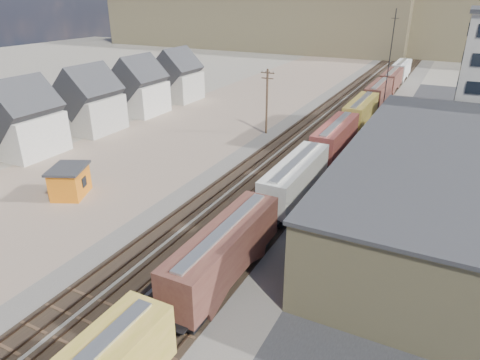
% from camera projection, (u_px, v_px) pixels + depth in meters
% --- Properties ---
extents(ground, '(300.00, 300.00, 0.00)m').
position_uv_depth(ground, '(133.00, 315.00, 29.38)').
color(ground, '#6B6356').
rests_on(ground, ground).
extents(ballast_bed, '(18.00, 200.00, 0.06)m').
position_uv_depth(ballast_bed, '(333.00, 127.00, 70.17)').
color(ballast_bed, '#4C4742').
rests_on(ballast_bed, ground).
extents(dirt_yard, '(24.00, 180.00, 0.03)m').
position_uv_depth(dirt_yard, '(197.00, 127.00, 70.30)').
color(dirt_yard, '#826A59').
rests_on(dirt_yard, ground).
extents(rail_tracks, '(11.40, 200.00, 0.24)m').
position_uv_depth(rail_tracks, '(330.00, 126.00, 70.36)').
color(rail_tracks, black).
rests_on(rail_tracks, ground).
extents(freight_train, '(3.00, 119.74, 4.46)m').
position_uv_depth(freight_train, '(349.00, 123.00, 62.75)').
color(freight_train, black).
rests_on(freight_train, ground).
extents(warehouse, '(12.40, 40.40, 7.25)m').
position_uv_depth(warehouse, '(416.00, 177.00, 42.10)').
color(warehouse, '#9D8F62').
rests_on(warehouse, ground).
extents(utility_pole_north, '(2.20, 0.32, 10.00)m').
position_uv_depth(utility_pole_north, '(267.00, 100.00, 65.04)').
color(utility_pole_north, '#382619').
rests_on(utility_pole_north, ground).
extents(radio_mast, '(1.20, 0.16, 18.00)m').
position_uv_depth(radio_mast, '(389.00, 65.00, 72.18)').
color(radio_mast, black).
rests_on(radio_mast, ground).
extents(townhouse_row, '(8.15, 68.16, 10.47)m').
position_uv_depth(townhouse_row, '(59.00, 113.00, 62.12)').
color(townhouse_row, '#B7B2A8').
rests_on(townhouse_row, ground).
extents(hills_north, '(265.00, 80.00, 32.00)m').
position_uv_depth(hills_north, '(423.00, 10.00, 160.66)').
color(hills_north, brown).
rests_on(hills_north, ground).
extents(maintenance_shed, '(5.05, 5.55, 3.30)m').
position_uv_depth(maintenance_shed, '(70.00, 181.00, 46.08)').
color(maintenance_shed, orange).
rests_on(maintenance_shed, ground).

